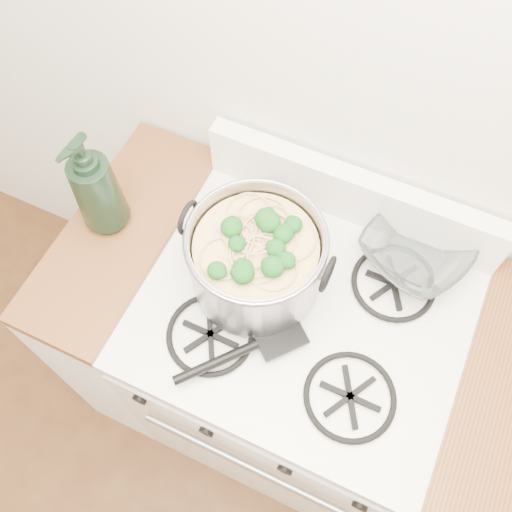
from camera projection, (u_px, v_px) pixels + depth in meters
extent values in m
plane|color=silver|center=(388.00, 72.00, 1.09)|extent=(3.60, 0.00, 3.60)
cube|color=white|center=(292.00, 371.00, 1.78)|extent=(0.76, 0.65, 0.81)
cube|color=white|center=(303.00, 313.00, 1.36)|extent=(0.76, 0.65, 0.04)
cube|color=black|center=(250.00, 466.00, 1.63)|extent=(0.58, 0.02, 0.46)
cube|color=black|center=(304.00, 308.00, 1.33)|extent=(0.60, 0.56, 0.02)
cylinder|color=black|center=(141.00, 396.00, 1.37)|extent=(0.04, 0.03, 0.04)
cylinder|color=black|center=(208.00, 428.00, 1.33)|extent=(0.04, 0.03, 0.04)
cylinder|color=black|center=(286.00, 466.00, 1.29)|extent=(0.04, 0.03, 0.04)
cylinder|color=black|center=(361.00, 502.00, 1.26)|extent=(0.04, 0.03, 0.04)
cube|color=silver|center=(150.00, 304.00, 1.85)|extent=(0.25, 0.65, 0.88)
cube|color=#542C14|center=(120.00, 233.00, 1.44)|extent=(0.25, 0.65, 0.04)
cylinder|color=gray|center=(256.00, 260.00, 1.27)|extent=(0.30, 0.30, 0.20)
torus|color=gray|center=(256.00, 239.00, 1.19)|extent=(0.31, 0.31, 0.01)
torus|color=black|center=(188.00, 218.00, 1.24)|extent=(0.01, 0.08, 0.08)
torus|color=black|center=(328.00, 274.00, 1.18)|extent=(0.01, 0.08, 0.08)
cylinder|color=tan|center=(256.00, 264.00, 1.28)|extent=(0.27, 0.27, 0.16)
sphere|color=#144B14|center=(256.00, 242.00, 1.19)|extent=(0.04, 0.04, 0.04)
sphere|color=#144B14|center=(256.00, 242.00, 1.19)|extent=(0.04, 0.04, 0.04)
sphere|color=#144B14|center=(256.00, 242.00, 1.19)|extent=(0.04, 0.04, 0.04)
sphere|color=#144B14|center=(256.00, 242.00, 1.19)|extent=(0.04, 0.04, 0.04)
sphere|color=#144B14|center=(256.00, 242.00, 1.19)|extent=(0.04, 0.04, 0.04)
sphere|color=#144B14|center=(256.00, 242.00, 1.19)|extent=(0.04, 0.04, 0.04)
sphere|color=#144B14|center=(256.00, 242.00, 1.19)|extent=(0.04, 0.04, 0.04)
sphere|color=#144B14|center=(256.00, 242.00, 1.19)|extent=(0.04, 0.04, 0.04)
sphere|color=#144B14|center=(256.00, 242.00, 1.19)|extent=(0.04, 0.04, 0.04)
sphere|color=#144B14|center=(256.00, 242.00, 1.19)|extent=(0.04, 0.04, 0.04)
sphere|color=#144B14|center=(256.00, 242.00, 1.19)|extent=(0.04, 0.04, 0.04)
sphere|color=#144B14|center=(256.00, 242.00, 1.19)|extent=(0.04, 0.04, 0.04)
sphere|color=#144B14|center=(256.00, 242.00, 1.19)|extent=(0.04, 0.04, 0.04)
imported|color=white|center=(414.00, 254.00, 1.38)|extent=(0.13, 0.13, 0.02)
imported|color=black|center=(94.00, 184.00, 1.31)|extent=(0.13, 0.13, 0.31)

